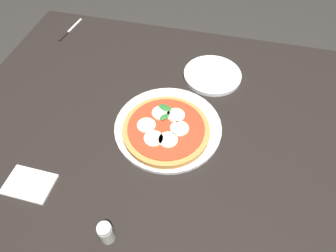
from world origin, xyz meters
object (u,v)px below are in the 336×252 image
Objects in this scene: knife at (68,32)px; pepper_shaker at (106,233)px; dining_table at (157,144)px; pizza at (166,129)px; serving_tray at (168,127)px; napkin at (29,184)px; plate_white at (212,75)px.

knife is 0.89m from pepper_shaker.
dining_table is 18.83× the size of pepper_shaker.
serving_tray is at bearing 89.07° from pizza.
serving_tray is at bearing 41.25° from napkin.
plate_white is at bearing 52.65° from napkin.
dining_table is 0.41m from napkin.
napkin is at bearing -135.78° from dining_table.
pizza is 2.05× the size of napkin.
plate_white is 1.60× the size of napkin.
pepper_shaker is at bearing -58.19° from knife.
pepper_shaker reaches higher than napkin.
pepper_shaker is (-0.06, -0.34, 0.01)m from pizza.
plate_white is at bearing 63.42° from dining_table.
dining_table is at bearing -39.12° from knife.
plate_white is 3.01× the size of pepper_shaker.
plate_white reaches higher than napkin.
napkin is at bearing -72.66° from knife.
knife is at bearing 141.74° from pizza.
dining_table is 6.26× the size of plate_white.
pizza reaches higher than napkin.
pepper_shaker is (-0.06, -0.36, 0.03)m from serving_tray.
serving_tray is 0.37m from pepper_shaker.
knife is (-0.49, 0.40, 0.09)m from dining_table.
knife is at bearing 140.88° from dining_table.
plate_white is at bearing 71.15° from pizza.
dining_table is 0.38m from pepper_shaker.
pepper_shaker is (-0.16, -0.63, 0.03)m from plate_white.
serving_tray is 1.26× the size of pizza.
knife is at bearing 168.82° from plate_white.
serving_tray is 0.43m from napkin.
serving_tray is 1.61× the size of plate_white.
serving_tray is at bearing -36.60° from knife.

